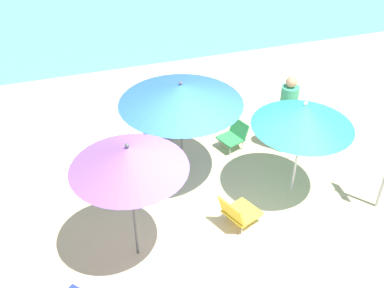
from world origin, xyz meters
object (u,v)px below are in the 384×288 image
(beach_chair_b, at_px, (238,212))
(umbrella_teal, at_px, (304,116))
(person_a, at_px, (287,114))
(beach_chair_d, at_px, (234,135))
(person_b, at_px, (305,126))
(beach_chair_c, at_px, (157,124))
(umbrella_blue, at_px, (181,94))
(umbrella_purple, at_px, (128,158))
(beach_chair_a, at_px, (106,170))

(beach_chair_b, bearing_deg, umbrella_teal, -1.64)
(beach_chair_b, bearing_deg, person_a, 22.37)
(beach_chair_d, relative_size, person_b, 0.66)
(beach_chair_c, bearing_deg, umbrella_blue, 18.99)
(umbrella_purple, bearing_deg, person_a, 27.69)
(umbrella_blue, height_order, beach_chair_c, umbrella_blue)
(umbrella_purple, distance_m, beach_chair_d, 3.63)
(umbrella_blue, relative_size, beach_chair_c, 3.37)
(umbrella_teal, bearing_deg, person_a, 70.16)
(umbrella_teal, distance_m, person_a, 1.52)
(beach_chair_b, distance_m, beach_chair_c, 2.97)
(beach_chair_a, height_order, beach_chair_c, beach_chair_a)
(umbrella_purple, bearing_deg, beach_chair_a, 95.14)
(umbrella_purple, height_order, person_b, umbrella_purple)
(beach_chair_b, height_order, beach_chair_c, beach_chair_b)
(umbrella_purple, xyz_separation_m, beach_chair_c, (1.10, 2.99, -1.56))
(umbrella_blue, height_order, person_a, umbrella_blue)
(beach_chair_b, distance_m, beach_chair_d, 2.21)
(beach_chair_a, height_order, beach_chair_d, beach_chair_a)
(umbrella_teal, height_order, person_a, umbrella_teal)
(beach_chair_a, relative_size, person_b, 0.73)
(umbrella_blue, distance_m, person_b, 2.90)
(beach_chair_b, xyz_separation_m, person_a, (1.71, 1.70, 0.52))
(umbrella_purple, xyz_separation_m, person_a, (3.40, 1.78, -1.05))
(umbrella_teal, height_order, person_b, umbrella_teal)
(umbrella_teal, xyz_separation_m, beach_chair_b, (-1.27, -0.48, -1.31))
(person_a, bearing_deg, beach_chair_b, -55.71)
(umbrella_purple, distance_m, person_a, 3.98)
(umbrella_purple, xyz_separation_m, umbrella_blue, (1.22, 1.65, -0.13))
(umbrella_purple, distance_m, beach_chair_b, 2.31)
(umbrella_purple, bearing_deg, person_b, 24.67)
(beach_chair_a, xyz_separation_m, person_b, (3.99, -0.04, 0.14))
(umbrella_teal, relative_size, umbrella_purple, 0.89)
(umbrella_purple, bearing_deg, umbrella_teal, 10.85)
(person_a, bearing_deg, umbrella_purple, -72.88)
(beach_chair_c, bearing_deg, beach_chair_b, 25.22)
(umbrella_teal, bearing_deg, beach_chair_a, 158.50)
(umbrella_blue, xyz_separation_m, person_a, (2.18, 0.14, -0.91))
(beach_chair_d, bearing_deg, beach_chair_c, -50.79)
(umbrella_purple, relative_size, umbrella_blue, 0.98)
(beach_chair_c, bearing_deg, person_a, 76.00)
(beach_chair_a, distance_m, person_b, 3.99)
(umbrella_blue, bearing_deg, umbrella_teal, -31.82)
(umbrella_teal, bearing_deg, person_b, 53.91)
(umbrella_blue, bearing_deg, beach_chair_d, 21.74)
(person_a, bearing_deg, umbrella_teal, -30.41)
(umbrella_teal, bearing_deg, umbrella_purple, -169.15)
(umbrella_teal, xyz_separation_m, beach_chair_c, (-1.86, 2.42, -1.31))
(umbrella_purple, height_order, beach_chair_d, umbrella_purple)
(umbrella_purple, xyz_separation_m, beach_chair_b, (1.69, 0.08, -1.57))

